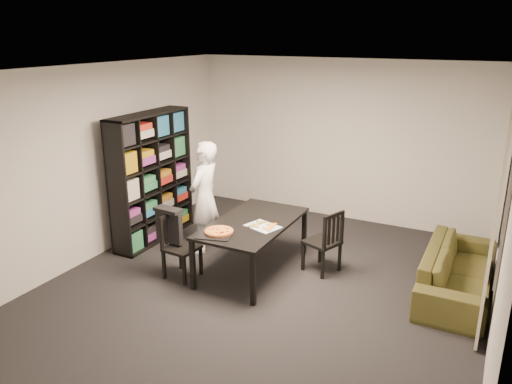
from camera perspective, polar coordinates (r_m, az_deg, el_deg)
The scene contains 16 objects.
room at distance 5.74m, azimuth 1.24°, elevation 0.76°, with size 5.01×5.51×2.61m.
window_pane at distance 5.74m, azimuth 27.07°, elevation 0.84°, with size 0.02×1.40×1.60m, color black.
window_frame at distance 5.74m, azimuth 27.02°, elevation 0.85°, with size 0.03×1.52×1.72m, color white.
curtain_left at distance 5.34m, azimuth 25.53°, elevation -4.07°, with size 0.03×0.70×2.25m, color beige.
curtain_right at distance 6.33m, azimuth 25.95°, elevation -0.86°, with size 0.03×0.70×2.25m, color beige.
bookshelf at distance 7.44m, azimuth -11.82°, elevation 1.61°, with size 0.35×1.50×1.90m, color black.
dining_table at distance 6.37m, azimuth -0.41°, elevation -3.92°, with size 0.91×1.63×0.68m.
chair_left at distance 6.38m, azimuth -9.06°, elevation -5.56°, with size 0.41×0.41×0.83m.
chair_right at distance 6.43m, azimuth 8.12°, elevation -5.25°, with size 0.50×0.50×0.84m.
draped_jacket at distance 6.37m, azimuth -9.93°, elevation -3.59°, with size 0.39×0.19×0.46m.
person at distance 6.94m, azimuth -5.89°, elevation -0.64°, with size 0.58×0.38×1.59m, color white.
baking_tray at distance 5.95m, azimuth -4.72°, elevation -4.91°, with size 0.40×0.32×0.01m, color black.
pepperoni_pizza at distance 6.00m, azimuth -4.26°, elevation -4.49°, with size 0.35×0.35×0.03m.
kitchen_towel at distance 6.19m, azimuth 0.78°, elevation -3.95°, with size 0.40×0.30×0.01m, color white.
pizza_slices at distance 6.20m, azimuth 0.82°, elevation -3.82°, with size 0.37×0.31×0.01m, color #BC873B, non-canonical shape.
sofa at distance 6.46m, azimuth 22.07°, elevation -8.34°, with size 1.90×0.74×0.55m, color #393916.
Camera 1 is at (2.38, -4.94, 2.99)m, focal length 35.00 mm.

